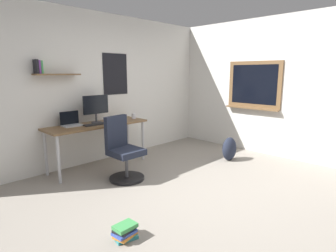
% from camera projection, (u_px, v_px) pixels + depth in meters
% --- Properties ---
extents(ground_plane, '(5.20, 5.20, 0.00)m').
position_uv_depth(ground_plane, '(211.00, 199.00, 3.48)').
color(ground_plane, gray).
rests_on(ground_plane, ground).
extents(wall_back, '(5.00, 0.30, 2.60)m').
position_uv_depth(wall_back, '(101.00, 88.00, 4.91)').
color(wall_back, silver).
rests_on(wall_back, ground).
extents(wall_right, '(0.22, 5.00, 2.60)m').
position_uv_depth(wall_right, '(291.00, 88.00, 4.96)').
color(wall_right, silver).
rests_on(wall_right, ground).
extents(desk, '(1.70, 0.57, 0.74)m').
position_uv_depth(desk, '(98.00, 128.00, 4.56)').
color(desk, brown).
rests_on(desk, ground).
extents(office_chair, '(0.52, 0.52, 0.95)m').
position_uv_depth(office_chair, '(123.00, 152.00, 4.08)').
color(office_chair, black).
rests_on(office_chair, ground).
extents(laptop, '(0.31, 0.21, 0.23)m').
position_uv_depth(laptop, '(71.00, 122.00, 4.36)').
color(laptop, '#ADAFB5').
rests_on(laptop, desk).
extents(monitor_primary, '(0.46, 0.17, 0.46)m').
position_uv_depth(monitor_primary, '(96.00, 107.00, 4.58)').
color(monitor_primary, '#38383D').
rests_on(monitor_primary, desk).
extents(keyboard, '(0.37, 0.13, 0.02)m').
position_uv_depth(keyboard, '(95.00, 124.00, 4.43)').
color(keyboard, black).
rests_on(keyboard, desk).
extents(computer_mouse, '(0.10, 0.06, 0.03)m').
position_uv_depth(computer_mouse, '(110.00, 122.00, 4.63)').
color(computer_mouse, '#262628').
rests_on(computer_mouse, desk).
extents(coffee_mug, '(0.08, 0.08, 0.09)m').
position_uv_depth(coffee_mug, '(134.00, 116.00, 5.04)').
color(coffee_mug, silver).
rests_on(coffee_mug, desk).
extents(backpack, '(0.32, 0.22, 0.43)m').
position_uv_depth(backpack, '(229.00, 149.00, 4.98)').
color(backpack, '#1E2333').
rests_on(backpack, ground).
extents(book_stack_on_floor, '(0.24, 0.20, 0.15)m').
position_uv_depth(book_stack_on_floor, '(125.00, 232.00, 2.63)').
color(book_stack_on_floor, teal).
rests_on(book_stack_on_floor, ground).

